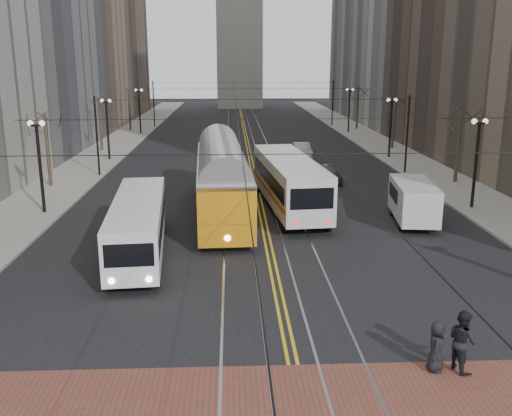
{
  "coord_description": "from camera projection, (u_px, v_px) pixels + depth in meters",
  "views": [
    {
      "loc": [
        -1.9,
        -17.23,
        9.41
      ],
      "look_at": [
        -0.82,
        7.42,
        3.0
      ],
      "focal_mm": 40.0,
      "sensor_mm": 36.0,
      "label": 1
    }
  ],
  "objects": [
    {
      "name": "cargo_van",
      "position": [
        413.0,
        203.0,
        33.68
      ],
      "size": [
        2.82,
        5.78,
        2.46
      ],
      "primitive_type": "cube",
      "rotation": [
        0.0,
        0.0,
        -0.13
      ],
      "color": "silver",
      "rests_on": "ground"
    },
    {
      "name": "pedestrian_c",
      "position": [
        462.0,
        341.0,
        17.62
      ],
      "size": [
        1.01,
        1.14,
        1.98
      ],
      "primitive_type": "imported",
      "rotation": [
        0.0,
        0.0,
        1.88
      ],
      "color": "black",
      "rests_on": "crosswalk_band"
    },
    {
      "name": "trolley_wires",
      "position": [
        252.0,
        124.0,
        51.84
      ],
      "size": [
        25.96,
        120.0,
        6.6
      ],
      "color": "black",
      "rests_on": "ground"
    },
    {
      "name": "transit_bus",
      "position": [
        139.0,
        227.0,
        28.19
      ],
      "size": [
        3.29,
        11.32,
        2.79
      ],
      "primitive_type": "cube",
      "rotation": [
        0.0,
        0.0,
        0.09
      ],
      "color": "silver",
      "rests_on": "ground"
    },
    {
      "name": "rear_bus",
      "position": [
        289.0,
        184.0,
        36.74
      ],
      "size": [
        3.97,
        12.99,
        3.34
      ],
      "primitive_type": "cube",
      "rotation": [
        0.0,
        0.0,
        0.09
      ],
      "color": "silver",
      "rests_on": "ground"
    },
    {
      "name": "sidewalk_left",
      "position": [
        111.0,
        149.0,
        61.96
      ],
      "size": [
        5.0,
        140.0,
        0.15
      ],
      "primitive_type": "cube",
      "color": "gray",
      "rests_on": "ground"
    },
    {
      "name": "streetcar",
      "position": [
        222.0,
        185.0,
        35.49
      ],
      "size": [
        3.67,
        15.89,
        3.72
      ],
      "primitive_type": "cube",
      "rotation": [
        0.0,
        0.0,
        0.05
      ],
      "color": "orange",
      "rests_on": "ground"
    },
    {
      "name": "streetcar_rails",
      "position": [
        248.0,
        149.0,
        62.62
      ],
      "size": [
        4.8,
        130.0,
        0.02
      ],
      "primitive_type": "cube",
      "color": "gray",
      "rests_on": "ground"
    },
    {
      "name": "pedestrian_a",
      "position": [
        436.0,
        346.0,
        17.63
      ],
      "size": [
        0.79,
        0.94,
        1.63
      ],
      "primitive_type": "imported",
      "rotation": [
        0.0,
        0.0,
        1.17
      ],
      "color": "black",
      "rests_on": "crosswalk_band"
    },
    {
      "name": "sedan_grey",
      "position": [
        329.0,
        173.0,
        45.39
      ],
      "size": [
        1.76,
        4.18,
        1.41
      ],
      "primitive_type": "imported",
      "rotation": [
        0.0,
        0.0,
        -0.02
      ],
      "color": "#414549",
      "rests_on": "ground"
    },
    {
      "name": "sedan_silver",
      "position": [
        302.0,
        151.0,
        56.37
      ],
      "size": [
        1.7,
        4.53,
        1.48
      ],
      "primitive_type": "imported",
      "rotation": [
        0.0,
        0.0,
        0.03
      ],
      "color": "#A0A2A8",
      "rests_on": "ground"
    },
    {
      "name": "street_trees",
      "position": [
        252.0,
        134.0,
        52.49
      ],
      "size": [
        31.68,
        53.28,
        5.6
      ],
      "color": "#382D23",
      "rests_on": "ground"
    },
    {
      "name": "lamp_posts",
      "position": [
        254.0,
        144.0,
        46.2
      ],
      "size": [
        27.6,
        57.2,
        5.6
      ],
      "color": "black",
      "rests_on": "ground"
    },
    {
      "name": "ground",
      "position": [
        290.0,
        350.0,
        19.11
      ],
      "size": [
        260.0,
        260.0,
        0.0
      ],
      "primitive_type": "plane",
      "color": "black",
      "rests_on": "ground"
    },
    {
      "name": "sidewalk_right",
      "position": [
        383.0,
        147.0,
        63.24
      ],
      "size": [
        5.0,
        140.0,
        0.15
      ],
      "primitive_type": "cube",
      "color": "gray",
      "rests_on": "ground"
    },
    {
      "name": "centre_lines",
      "position": [
        248.0,
        148.0,
        62.62
      ],
      "size": [
        0.42,
        130.0,
        0.01
      ],
      "primitive_type": "cube",
      "color": "gold",
      "rests_on": "ground"
    }
  ]
}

